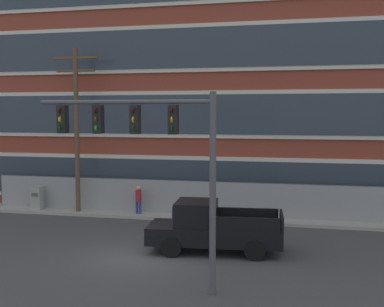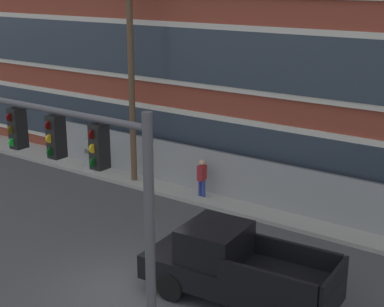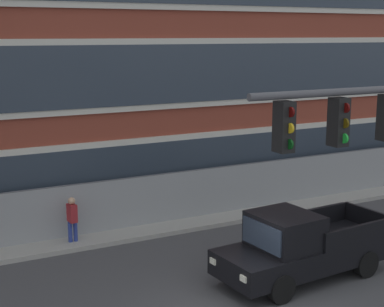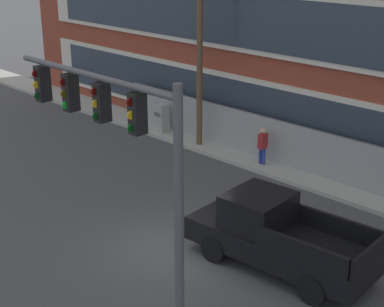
% 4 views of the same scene
% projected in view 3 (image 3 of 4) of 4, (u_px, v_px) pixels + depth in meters
% --- Properties ---
extents(sidewalk_building_side, '(80.00, 1.86, 0.16)m').
position_uv_depth(sidewalk_building_side, '(134.00, 230.00, 21.05)').
color(sidewalk_building_side, '#9E9B93').
rests_on(sidewalk_building_side, ground).
extents(chain_link_fence, '(32.83, 0.06, 1.99)m').
position_uv_depth(chain_link_fence, '(257.00, 186.00, 23.52)').
color(chain_link_fence, gray).
rests_on(chain_link_fence, ground).
extents(pickup_truck_black, '(5.56, 2.39, 2.07)m').
position_uv_depth(pickup_truck_black, '(300.00, 247.00, 16.91)').
color(pickup_truck_black, black).
rests_on(pickup_truck_black, ground).
extents(pedestrian_near_cabinet, '(0.32, 0.42, 1.69)m').
position_uv_depth(pedestrian_near_cabinet, '(72.00, 218.00, 19.56)').
color(pedestrian_near_cabinet, navy).
rests_on(pedestrian_near_cabinet, ground).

